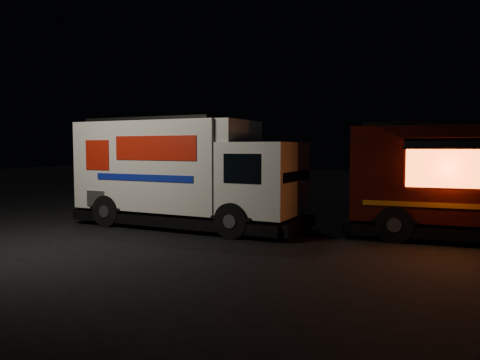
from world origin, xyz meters
name	(u,v)px	position (x,y,z in m)	size (l,w,h in m)	color
ground	(187,235)	(0.00, 0.00, 0.00)	(80.00, 80.00, 0.00)	black
white_truck	(188,172)	(-0.63, 1.29, 1.73)	(7.63, 2.60, 3.46)	silver
red_truck	(478,181)	(7.68, 2.29, 1.60)	(6.89, 2.54, 3.21)	#3C0E0A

